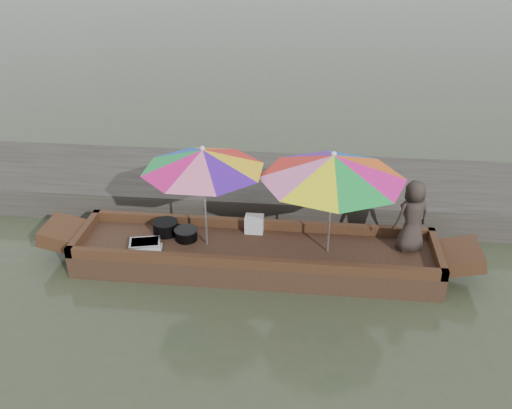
# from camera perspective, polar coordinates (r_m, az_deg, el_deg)

# --- Properties ---
(water) EXTENTS (80.00, 80.00, 0.00)m
(water) POSITION_cam_1_polar(r_m,az_deg,el_deg) (8.57, -0.07, -6.25)
(water) COLOR #353F28
(water) RESTS_ON ground
(dock) EXTENTS (22.00, 2.20, 0.50)m
(dock) POSITION_cam_1_polar(r_m,az_deg,el_deg) (10.36, 1.28, 1.65)
(dock) COLOR #2D2B26
(dock) RESTS_ON ground
(boat_hull) EXTENTS (5.30, 1.20, 0.35)m
(boat_hull) POSITION_cam_1_polar(r_m,az_deg,el_deg) (8.48, -0.07, -5.26)
(boat_hull) COLOR black
(boat_hull) RESTS_ON water
(cooking_pot) EXTENTS (0.38, 0.38, 0.20)m
(cooking_pot) POSITION_cam_1_polar(r_m,az_deg,el_deg) (8.78, -9.03, -2.29)
(cooking_pot) COLOR black
(cooking_pot) RESTS_ON boat_hull
(tray_crayfish) EXTENTS (0.51, 0.41, 0.09)m
(tray_crayfish) POSITION_cam_1_polar(r_m,az_deg,el_deg) (8.52, -11.04, -3.91)
(tray_crayfish) COLOR silver
(tray_crayfish) RESTS_ON boat_hull
(tray_scallop) EXTENTS (0.48, 0.37, 0.06)m
(tray_scallop) POSITION_cam_1_polar(r_m,az_deg,el_deg) (8.40, -10.90, -4.52)
(tray_scallop) COLOR silver
(tray_scallop) RESTS_ON boat_hull
(charcoal_grill) EXTENTS (0.33, 0.33, 0.16)m
(charcoal_grill) POSITION_cam_1_polar(r_m,az_deg,el_deg) (8.60, -7.00, -3.02)
(charcoal_grill) COLOR black
(charcoal_grill) RESTS_ON boat_hull
(supply_bag) EXTENTS (0.28, 0.22, 0.26)m
(supply_bag) POSITION_cam_1_polar(r_m,az_deg,el_deg) (8.71, -0.18, -1.96)
(supply_bag) COLOR silver
(supply_bag) RESTS_ON boat_hull
(vendor) EXTENTS (0.63, 0.55, 1.09)m
(vendor) POSITION_cam_1_polar(r_m,az_deg,el_deg) (8.36, 15.38, -1.13)
(vendor) COLOR #302723
(vendor) RESTS_ON boat_hull
(umbrella_bow) EXTENTS (2.28, 2.28, 1.55)m
(umbrella_bow) POSITION_cam_1_polar(r_m,az_deg,el_deg) (8.11, -5.15, 0.72)
(umbrella_bow) COLOR yellow
(umbrella_bow) RESTS_ON boat_hull
(umbrella_stern) EXTENTS (2.16, 2.16, 1.55)m
(umbrella_stern) POSITION_cam_1_polar(r_m,az_deg,el_deg) (7.97, 7.48, 0.08)
(umbrella_stern) COLOR #FF5B0C
(umbrella_stern) RESTS_ON boat_hull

